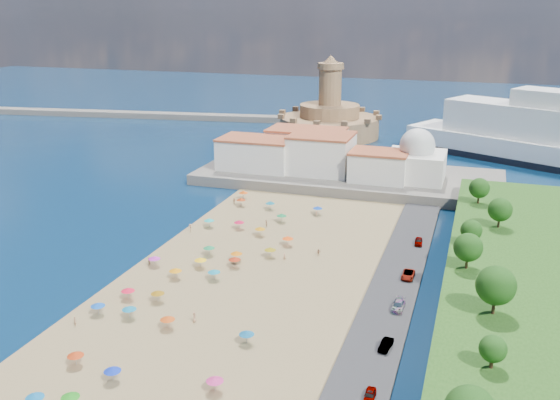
% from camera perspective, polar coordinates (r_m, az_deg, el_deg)
% --- Properties ---
extents(ground, '(700.00, 700.00, 0.00)m').
position_cam_1_polar(ground, '(126.59, -5.29, -6.52)').
color(ground, '#071938').
rests_on(ground, ground).
extents(terrace, '(90.00, 36.00, 3.00)m').
position_cam_1_polar(terrace, '(189.27, 6.27, 2.08)').
color(terrace, '#59544C').
rests_on(terrace, ground).
extents(jetty, '(18.00, 70.00, 2.40)m').
position_cam_1_polar(jetty, '(227.39, 2.69, 4.69)').
color(jetty, '#59544C').
rests_on(jetty, ground).
extents(breakwater, '(199.03, 34.77, 2.60)m').
position_cam_1_polar(breakwater, '(306.78, -13.02, 7.60)').
color(breakwater, '#59544C').
rests_on(breakwater, ground).
extents(waterfront_buildings, '(57.00, 29.00, 11.00)m').
position_cam_1_polar(waterfront_buildings, '(191.29, 2.54, 4.31)').
color(waterfront_buildings, silver).
rests_on(waterfront_buildings, terrace).
extents(domed_building, '(16.00, 16.00, 15.00)m').
position_cam_1_polar(domed_building, '(182.62, 12.37, 3.64)').
color(domed_building, silver).
rests_on(domed_building, terrace).
extents(fortress, '(40.00, 40.00, 32.40)m').
position_cam_1_polar(fortress, '(254.79, 4.53, 7.29)').
color(fortress, '#A17750').
rests_on(fortress, ground).
extents(beach_parasols, '(31.73, 115.75, 2.20)m').
position_cam_1_polar(beach_parasols, '(114.59, -8.99, -8.15)').
color(beach_parasols, gray).
rests_on(beach_parasols, beach).
extents(beachgoers, '(33.88, 70.79, 1.82)m').
position_cam_1_polar(beachgoers, '(138.15, -3.93, -3.89)').
color(beachgoers, tan).
rests_on(beachgoers, beach).
extents(parked_cars, '(2.33, 63.54, 1.41)m').
position_cam_1_polar(parked_cars, '(115.11, 11.04, -8.57)').
color(parked_cars, gray).
rests_on(parked_cars, promenade).
extents(hillside_trees, '(14.09, 109.87, 7.78)m').
position_cam_1_polar(hillside_trees, '(104.37, 17.69, -6.68)').
color(hillside_trees, '#382314').
rests_on(hillside_trees, hillside).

